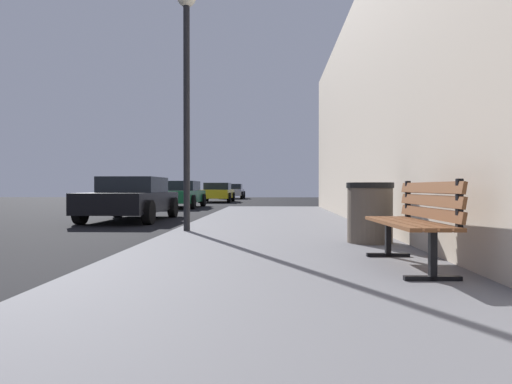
% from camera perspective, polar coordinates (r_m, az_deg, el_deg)
% --- Properties ---
extents(sidewalk, '(4.00, 32.00, 0.15)m').
position_cam_1_polar(sidewalk, '(2.82, 3.68, -17.73)').
color(sidewalk, slate).
rests_on(sidewalk, ground_plane).
extents(bench, '(0.55, 1.57, 0.89)m').
position_cam_1_polar(bench, '(4.74, 20.23, -3.11)').
color(bench, brown).
rests_on(bench, sidewalk).
extents(trash_bin, '(0.69, 0.69, 0.89)m').
position_cam_1_polar(trash_bin, '(6.63, 14.69, -2.59)').
color(trash_bin, brown).
rests_on(trash_bin, sidewalk).
extents(street_lamp, '(0.36, 0.36, 4.54)m').
position_cam_1_polar(street_lamp, '(8.56, -9.09, 16.01)').
color(street_lamp, black).
rests_on(street_lamp, sidewalk).
extents(car_black, '(2.02, 4.28, 1.27)m').
position_cam_1_polar(car_black, '(13.24, -15.93, -0.79)').
color(car_black, black).
rests_on(car_black, ground_plane).
extents(car_green, '(1.99, 4.48, 1.27)m').
position_cam_1_polar(car_green, '(21.06, -9.93, -0.27)').
color(car_green, '#196638').
rests_on(car_green, ground_plane).
extents(car_yellow, '(2.05, 4.26, 1.27)m').
position_cam_1_polar(car_yellow, '(28.88, -5.08, -0.03)').
color(car_yellow, yellow).
rests_on(car_yellow, ground_plane).
extents(car_silver, '(2.07, 4.01, 1.27)m').
position_cam_1_polar(car_silver, '(37.60, -3.14, 0.11)').
color(car_silver, '#B7B7BF').
rests_on(car_silver, ground_plane).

